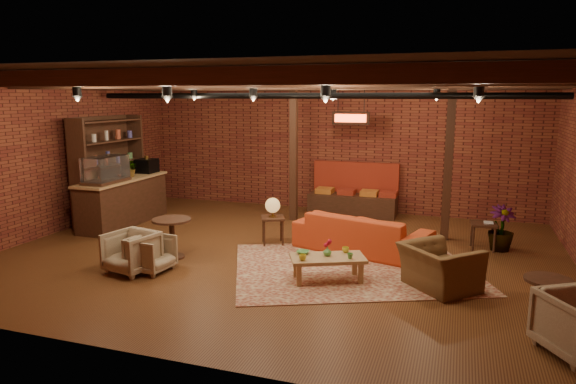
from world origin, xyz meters
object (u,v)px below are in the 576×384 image
(round_table_left, at_px, (172,232))
(round_table_right, at_px, (547,296))
(armchair_b, at_px, (131,250))
(side_table_book, at_px, (484,225))
(plant_tall, at_px, (505,183))
(sofa, at_px, (362,233))
(armchair_a, at_px, (151,252))
(side_table_lamp, at_px, (273,209))
(armchair_right, at_px, (440,260))
(coffee_table, at_px, (327,259))

(round_table_left, bearing_deg, round_table_right, -10.04)
(round_table_left, distance_m, armchair_b, 0.90)
(side_table_book, distance_m, plant_tall, 0.86)
(side_table_book, relative_size, plant_tall, 0.21)
(round_table_left, bearing_deg, sofa, 24.51)
(sofa, xyz_separation_m, round_table_right, (2.75, -2.46, 0.08))
(armchair_a, bearing_deg, side_table_lamp, -26.34)
(armchair_a, distance_m, side_table_book, 6.04)
(round_table_right, bearing_deg, armchair_right, 142.38)
(sofa, bearing_deg, round_table_left, 40.33)
(sofa, xyz_separation_m, side_table_book, (2.13, 0.89, 0.11))
(coffee_table, distance_m, plant_tall, 3.84)
(plant_tall, bearing_deg, round_table_right, -84.82)
(sofa, distance_m, round_table_left, 3.44)
(coffee_table, xyz_separation_m, round_table_left, (-2.89, 0.24, 0.13))
(sofa, height_order, side_table_book, sofa)
(armchair_b, relative_size, round_table_right, 1.12)
(coffee_table, xyz_separation_m, round_table_right, (2.98, -0.80, 0.09))
(sofa, relative_size, round_table_right, 3.72)
(round_table_left, relative_size, round_table_right, 1.08)
(round_table_right, bearing_deg, sofa, 138.10)
(sofa, distance_m, side_table_lamp, 1.77)
(round_table_left, relative_size, plant_tall, 0.28)
(armchair_a, relative_size, armchair_b, 0.88)
(armchair_a, bearing_deg, side_table_book, -53.82)
(side_table_book, bearing_deg, plant_tall, 8.56)
(round_table_left, xyz_separation_m, side_table_book, (5.25, 2.31, -0.01))
(sofa, distance_m, armchair_a, 3.77)
(coffee_table, bearing_deg, plant_tall, 44.18)
(armchair_right, relative_size, side_table_book, 1.92)
(armchair_right, distance_m, side_table_book, 2.44)
(round_table_left, bearing_deg, armchair_a, -86.94)
(side_table_lamp, distance_m, round_table_left, 1.98)
(plant_tall, bearing_deg, armchair_b, -151.02)
(armchair_a, distance_m, armchair_b, 0.31)
(coffee_table, distance_m, side_table_book, 3.48)
(sofa, relative_size, armchair_a, 3.78)
(round_table_right, height_order, plant_tall, plant_tall)
(coffee_table, height_order, side_table_book, coffee_table)
(armchair_right, xyz_separation_m, plant_tall, (1.00, 2.39, 0.82))
(armchair_right, relative_size, round_table_right, 1.54)
(coffee_table, bearing_deg, side_table_book, 47.22)
(armchair_a, xyz_separation_m, side_table_book, (5.21, 3.05, 0.15))
(coffee_table, height_order, armchair_a, armchair_a)
(armchair_a, xyz_separation_m, armchair_b, (-0.28, -0.12, 0.04))
(sofa, height_order, round_table_right, sofa)
(coffee_table, relative_size, round_table_right, 1.93)
(armchair_a, height_order, armchair_right, armchair_right)
(armchair_b, distance_m, round_table_right, 6.12)
(armchair_a, xyz_separation_m, round_table_right, (5.83, -0.31, 0.12))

